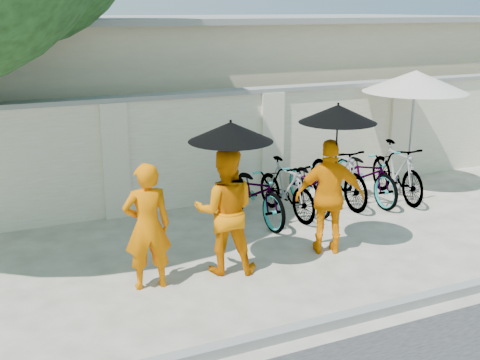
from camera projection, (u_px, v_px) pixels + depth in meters
name	position (u px, v px, depth m)	size (l,w,h in m)	color
ground	(244.00, 274.00, 8.24)	(80.00, 80.00, 0.00)	beige
kerb	(308.00, 328.00, 6.74)	(40.00, 0.16, 0.12)	gray
compound_wall	(220.00, 148.00, 11.17)	(20.00, 0.30, 2.00)	silver
building_behind	(197.00, 89.00, 14.72)	(14.00, 6.00, 3.20)	tan
monk_left	(147.00, 227.00, 7.65)	(0.61, 0.40, 1.67)	orange
monk_center	(225.00, 211.00, 8.12)	(0.85, 0.66, 1.75)	orange
parasol_center	(231.00, 132.00, 7.77)	(1.12, 1.12, 1.11)	black
monk_right	(330.00, 197.00, 8.77)	(1.00, 0.42, 1.71)	#FF8C02
parasol_right	(338.00, 114.00, 8.37)	(1.10, 1.10, 1.25)	black
patio_umbrella	(415.00, 83.00, 11.42)	(2.28, 2.28, 2.38)	gray
bike_0	(255.00, 192.00, 10.20)	(0.68, 1.96, 1.03)	#959595
bike_1	(286.00, 188.00, 10.43)	(0.47, 1.68, 1.01)	#959595
bike_2	(310.00, 183.00, 10.85)	(0.62, 1.77, 0.93)	#959595
bike_3	(338.00, 174.00, 11.07)	(0.53, 1.88, 1.13)	#959595
bike_4	(365.00, 174.00, 11.29)	(0.68, 1.96, 1.03)	#959595
bike_5	(397.00, 171.00, 11.37)	(0.51, 1.81, 1.09)	#959595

